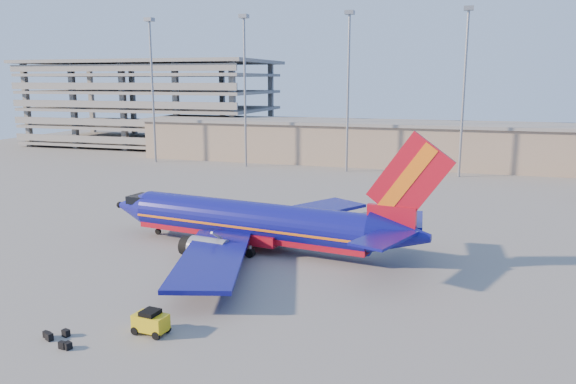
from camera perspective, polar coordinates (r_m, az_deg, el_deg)
name	(u,v)px	position (r m, az deg, el deg)	size (l,w,h in m)	color
ground	(306,240)	(59.88, 1.80, -4.87)	(220.00, 220.00, 0.00)	slate
terminal_building	(434,144)	(114.20, 14.63, 4.76)	(122.00, 16.00, 8.50)	gray
parking_garage	(152,99)	(150.90, -13.65, 9.15)	(62.00, 32.00, 21.40)	slate
light_mast_row	(405,75)	(101.93, 11.78, 11.59)	(101.60, 1.60, 28.65)	gray
aircraft_main	(257,223)	(56.09, -3.15, -3.18)	(36.70, 35.08, 12.47)	navy
baggage_tug	(151,322)	(39.51, -13.78, -12.66)	(2.45, 1.66, 1.66)	gold
luggage_pile	(59,339)	(40.36, -22.27, -13.66)	(2.95, 2.00, 0.50)	black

